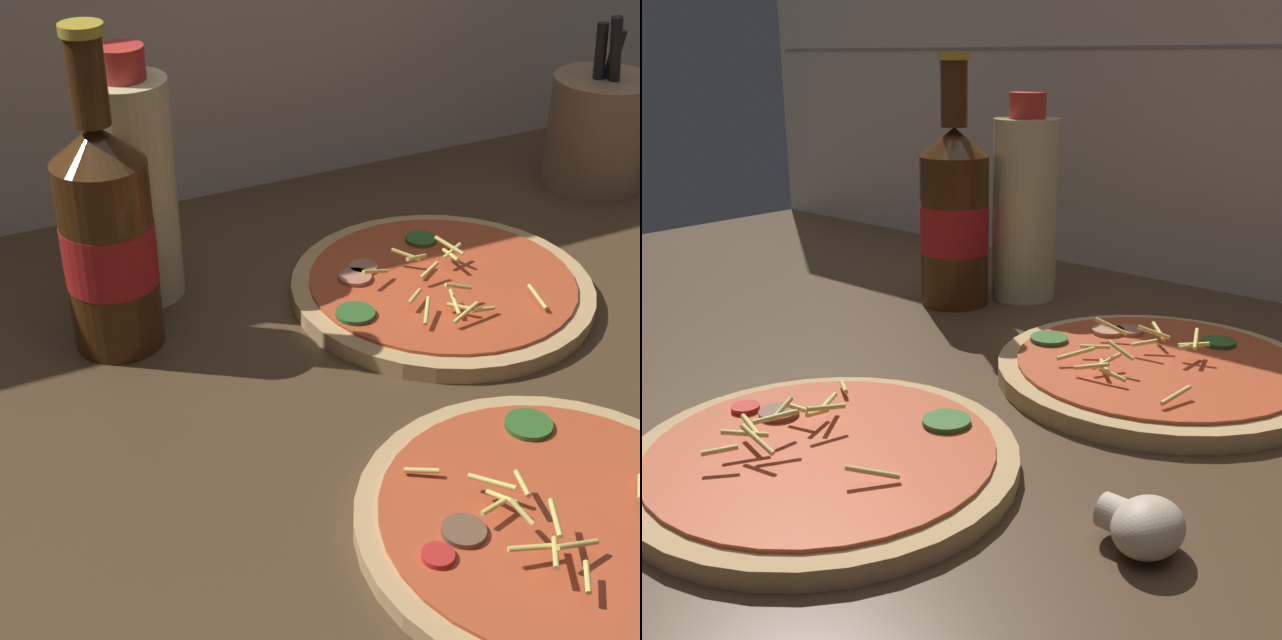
{
  "view_description": "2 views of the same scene",
  "coord_description": "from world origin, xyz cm",
  "views": [
    {
      "loc": [
        -34.24,
        -48.76,
        48.62
      ],
      "look_at": [
        -4.75,
        11.61,
        5.98
      ],
      "focal_mm": 55.0,
      "sensor_mm": 36.0,
      "label": 1
    },
    {
      "loc": [
        38.54,
        -43.59,
        28.89
      ],
      "look_at": [
        -6.07,
        7.54,
        6.55
      ],
      "focal_mm": 45.0,
      "sensor_mm": 36.0,
      "label": 2
    }
  ],
  "objects": [
    {
      "name": "oil_bottle",
      "position": [
        -14.63,
        28.1,
        12.97
      ],
      "size": [
        7.33,
        7.33,
        22.78
      ],
      "color": "beige",
      "rests_on": "counter_slab"
    },
    {
      "name": "beer_bottle",
      "position": [
        -18.98,
        21.08,
        12.51
      ],
      "size": [
        7.58,
        7.58,
        26.84
      ],
      "color": "#47280F",
      "rests_on": "counter_slab"
    },
    {
      "name": "pizza_far",
      "position": [
        9.3,
        15.35,
        3.4
      ],
      "size": [
        27.4,
        27.4,
        4.29
      ],
      "color": "tan",
      "rests_on": "counter_slab"
    },
    {
      "name": "pizza_near",
      "position": [
        -0.22,
        -13.51,
        3.3
      ],
      "size": [
        26.36,
        26.36,
        4.29
      ],
      "color": "tan",
      "rests_on": "counter_slab"
    },
    {
      "name": "tile_backsplash",
      "position": [
        0.0,
        45.5,
        30.0
      ],
      "size": [
        160.0,
        1.13,
        60.0
      ],
      "color": "beige",
      "rests_on": "ground"
    },
    {
      "name": "counter_slab",
      "position": [
        0.0,
        0.0,
        1.25
      ],
      "size": [
        160.0,
        90.0,
        2.5
      ],
      "color": "#4C3823",
      "rests_on": "ground"
    },
    {
      "name": "mushroom_right",
      "position": [
        20.76,
        -7.82,
        4.13
      ],
      "size": [
        4.88,
        4.65,
        3.25
      ],
      "color": "beige",
      "rests_on": "counter_slab"
    }
  ]
}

